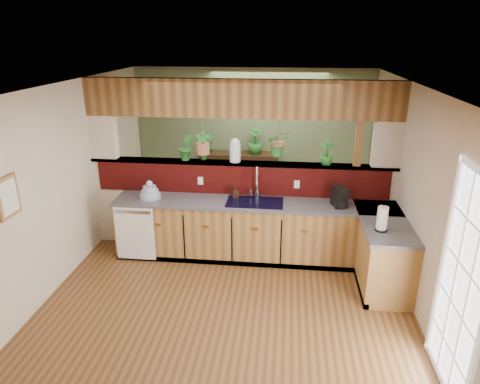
# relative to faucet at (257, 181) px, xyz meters

# --- Properties ---
(ground) EXTENTS (4.60, 7.00, 0.01)m
(ground) POSITION_rel_faucet_xyz_m (-0.26, -1.13, -1.17)
(ground) COLOR brown
(ground) RESTS_ON ground
(ceiling) EXTENTS (4.60, 7.00, 0.01)m
(ceiling) POSITION_rel_faucet_xyz_m (-0.26, -1.13, 1.43)
(ceiling) COLOR brown
(ceiling) RESTS_ON ground
(wall_back) EXTENTS (4.60, 0.02, 2.60)m
(wall_back) POSITION_rel_faucet_xyz_m (-0.26, 2.37, 0.13)
(wall_back) COLOR beige
(wall_back) RESTS_ON ground
(wall_left) EXTENTS (0.02, 7.00, 2.60)m
(wall_left) POSITION_rel_faucet_xyz_m (-2.56, -1.13, 0.13)
(wall_left) COLOR beige
(wall_left) RESTS_ON ground
(wall_right) EXTENTS (0.02, 7.00, 2.60)m
(wall_right) POSITION_rel_faucet_xyz_m (2.04, -1.13, 0.13)
(wall_right) COLOR beige
(wall_right) RESTS_ON ground
(pass_through_partition) EXTENTS (4.60, 0.21, 2.60)m
(pass_through_partition) POSITION_rel_faucet_xyz_m (-0.23, 0.22, 0.03)
(pass_through_partition) COLOR beige
(pass_through_partition) RESTS_ON ground
(pass_through_ledge) EXTENTS (4.60, 0.21, 0.04)m
(pass_through_ledge) POSITION_rel_faucet_xyz_m (-0.26, 0.22, 0.20)
(pass_through_ledge) COLOR brown
(pass_through_ledge) RESTS_ON ground
(header_beam) EXTENTS (4.60, 0.15, 0.55)m
(header_beam) POSITION_rel_faucet_xyz_m (-0.26, 0.22, 1.16)
(header_beam) COLOR brown
(header_beam) RESTS_ON ground
(sage_backwall) EXTENTS (4.55, 0.02, 2.55)m
(sage_backwall) POSITION_rel_faucet_xyz_m (-0.26, 2.35, 0.13)
(sage_backwall) COLOR #5A6D4B
(sage_backwall) RESTS_ON ground
(countertop) EXTENTS (4.14, 1.52, 0.90)m
(countertop) POSITION_rel_faucet_xyz_m (0.57, -0.26, -0.72)
(countertop) COLOR olive
(countertop) RESTS_ON ground
(dishwasher) EXTENTS (0.58, 0.03, 0.82)m
(dishwasher) POSITION_rel_faucet_xyz_m (-1.74, -0.47, -0.71)
(dishwasher) COLOR white
(dishwasher) RESTS_ON ground
(navy_sink) EXTENTS (0.82, 0.50, 0.18)m
(navy_sink) POSITION_rel_faucet_xyz_m (-0.01, -0.15, -0.34)
(navy_sink) COLOR black
(navy_sink) RESTS_ON countertop
(french_door) EXTENTS (0.06, 1.02, 2.16)m
(french_door) POSITION_rel_faucet_xyz_m (2.01, -2.43, -0.12)
(french_door) COLOR white
(french_door) RESTS_ON ground
(framed_print) EXTENTS (0.04, 0.35, 0.45)m
(framed_print) POSITION_rel_faucet_xyz_m (-2.54, -1.93, 0.38)
(framed_print) COLOR olive
(framed_print) RESTS_ON wall_left
(faucet) EXTENTS (0.21, 0.22, 0.50)m
(faucet) POSITION_rel_faucet_xyz_m (0.00, 0.00, 0.00)
(faucet) COLOR #B7B7B2
(faucet) RESTS_ON countertop
(dish_stack) EXTENTS (0.31, 0.31, 0.27)m
(dish_stack) POSITION_rel_faucet_xyz_m (-1.57, -0.15, -0.18)
(dish_stack) COLOR #9BA9C9
(dish_stack) RESTS_ON countertop
(soap_dispenser) EXTENTS (0.11, 0.11, 0.19)m
(soap_dispenser) POSITION_rel_faucet_xyz_m (-0.32, -0.00, -0.17)
(soap_dispenser) COLOR #351E13
(soap_dispenser) RESTS_ON countertop
(coffee_maker) EXTENTS (0.15, 0.26, 0.29)m
(coffee_maker) POSITION_rel_faucet_xyz_m (1.18, -0.18, -0.13)
(coffee_maker) COLOR black
(coffee_maker) RESTS_ON countertop
(paper_towel) EXTENTS (0.16, 0.16, 0.34)m
(paper_towel) POSITION_rel_faucet_xyz_m (1.62, -0.93, -0.11)
(paper_towel) COLOR black
(paper_towel) RESTS_ON countertop
(glass_jar) EXTENTS (0.16, 0.16, 0.36)m
(glass_jar) POSITION_rel_faucet_xyz_m (-0.34, 0.22, 0.40)
(glass_jar) COLOR silver
(glass_jar) RESTS_ON pass_through_ledge
(ledge_plant_left) EXTENTS (0.26, 0.22, 0.41)m
(ledge_plant_left) POSITION_rel_faucet_xyz_m (-1.08, 0.22, 0.43)
(ledge_plant_left) COLOR #236123
(ledge_plant_left) RESTS_ON pass_through_ledge
(ledge_plant_right) EXTENTS (0.24, 0.24, 0.35)m
(ledge_plant_right) POSITION_rel_faucet_xyz_m (1.00, 0.22, 0.40)
(ledge_plant_right) COLOR #236123
(ledge_plant_right) RESTS_ON pass_through_ledge
(hanging_plant_a) EXTENTS (0.24, 0.20, 0.55)m
(hanging_plant_a) POSITION_rel_faucet_xyz_m (-0.83, 0.22, 0.59)
(hanging_plant_a) COLOR brown
(hanging_plant_a) RESTS_ON header_beam
(hanging_plant_b) EXTENTS (0.41, 0.38, 0.49)m
(hanging_plant_b) POSITION_rel_faucet_xyz_m (0.29, 0.22, 0.68)
(hanging_plant_b) COLOR brown
(hanging_plant_b) RESTS_ON header_beam
(shelving_console) EXTENTS (1.53, 0.45, 1.02)m
(shelving_console) POSITION_rel_faucet_xyz_m (-0.50, 2.12, -0.67)
(shelving_console) COLOR black
(shelving_console) RESTS_ON ground
(shelf_plant_a) EXTENTS (0.21, 0.14, 0.38)m
(shelf_plant_a) POSITION_rel_faucet_xyz_m (-1.10, 2.12, 0.03)
(shelf_plant_a) COLOR #236123
(shelf_plant_a) RESTS_ON shelving_console
(shelf_plant_b) EXTENTS (0.30, 0.30, 0.51)m
(shelf_plant_b) POSITION_rel_faucet_xyz_m (-0.19, 2.12, 0.10)
(shelf_plant_b) COLOR #236123
(shelf_plant_b) RESTS_ON shelving_console
(floor_plant) EXTENTS (0.89, 0.83, 0.80)m
(floor_plant) POSITION_rel_faucet_xyz_m (0.15, 1.58, -0.76)
(floor_plant) COLOR #236123
(floor_plant) RESTS_ON ground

